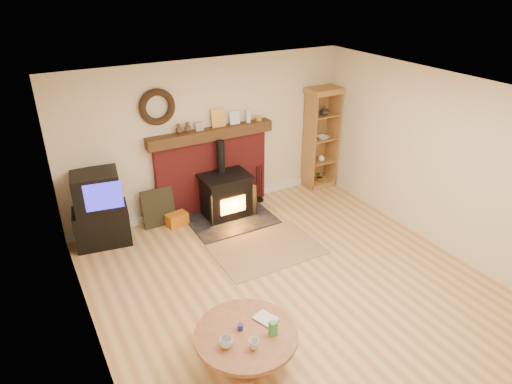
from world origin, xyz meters
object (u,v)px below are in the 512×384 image
wood_stove (226,197)px  tv_unit (100,210)px  curio_cabinet (320,138)px  coffee_table (246,340)px

wood_stove → tv_unit: size_ratio=1.19×
wood_stove → curio_cabinet: curio_cabinet is taller
curio_cabinet → coffee_table: bearing=-135.2°
wood_stove → curio_cabinet: (2.12, 0.28, 0.59)m
tv_unit → curio_cabinet: 4.17m
curio_cabinet → coffee_table: 4.79m
wood_stove → coffee_table: wood_stove is taller
tv_unit → curio_cabinet: curio_cabinet is taller
wood_stove → coffee_table: bearing=-112.3°
curio_cabinet → tv_unit: bearing=-178.8°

